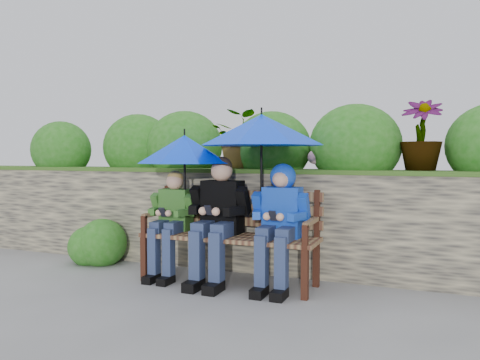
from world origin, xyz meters
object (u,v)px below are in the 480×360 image
at_px(park_bench, 232,229).
at_px(boy_middle, 218,214).
at_px(umbrella_left, 185,149).
at_px(boy_right, 280,215).
at_px(boy_left, 171,217).
at_px(umbrella_right, 261,130).

height_order(park_bench, boy_middle, boy_middle).
bearing_deg(umbrella_left, park_bench, 4.35).
distance_m(park_bench, boy_right, 0.51).
relative_size(boy_left, umbrella_left, 1.15).
distance_m(park_bench, umbrella_left, 0.87).
height_order(park_bench, boy_right, boy_right).
distance_m(boy_left, umbrella_left, 0.66).
height_order(umbrella_left, umbrella_right, umbrella_right).
distance_m(park_bench, umbrella_right, 0.95).
bearing_deg(boy_middle, boy_right, 1.85).
relative_size(boy_right, umbrella_left, 1.23).
bearing_deg(boy_left, boy_middle, -1.57).
distance_m(boy_middle, umbrella_right, 0.86).
bearing_deg(umbrella_right, boy_right, -14.81).
relative_size(park_bench, boy_right, 1.49).
relative_size(boy_left, boy_right, 0.93).
relative_size(park_bench, boy_left, 1.60).
bearing_deg(boy_middle, umbrella_right, 9.78).
relative_size(boy_middle, umbrella_right, 1.04).
bearing_deg(boy_left, boy_right, 0.27).
height_order(park_bench, umbrella_left, umbrella_left).
xyz_separation_m(boy_left, boy_right, (1.08, 0.01, 0.07)).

